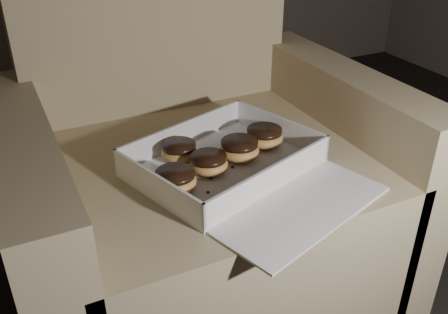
% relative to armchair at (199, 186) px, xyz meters
% --- Properties ---
extents(armchair, '(0.86, 0.73, 0.90)m').
position_rel_armchair_xyz_m(armchair, '(0.00, 0.00, 0.00)').
color(armchair, tan).
rests_on(armchair, floor).
extents(bakery_box, '(0.47, 0.51, 0.06)m').
position_rel_armchair_xyz_m(bakery_box, '(0.02, -0.17, 0.13)').
color(bakery_box, white).
rests_on(bakery_box, armchair).
extents(donut_a, '(0.08, 0.08, 0.04)m').
position_rel_armchair_xyz_m(donut_a, '(-0.04, -0.14, 0.15)').
color(donut_a, '#D08648').
rests_on(donut_a, bakery_box).
extents(donut_b, '(0.08, 0.08, 0.04)m').
position_rel_armchair_xyz_m(donut_b, '(-0.07, -0.07, 0.15)').
color(donut_b, '#D08648').
rests_on(donut_b, bakery_box).
extents(donut_c, '(0.08, 0.08, 0.04)m').
position_rel_armchair_xyz_m(donut_c, '(0.12, -0.09, 0.15)').
color(donut_c, '#D08648').
rests_on(donut_c, bakery_box).
extents(donut_d, '(0.09, 0.09, 0.04)m').
position_rel_armchair_xyz_m(donut_d, '(0.05, -0.12, 0.15)').
color(donut_d, '#D08648').
rests_on(donut_d, bakery_box).
extents(donut_e, '(0.08, 0.08, 0.04)m').
position_rel_armchair_xyz_m(donut_e, '(-0.12, -0.18, 0.15)').
color(donut_e, '#D08648').
rests_on(donut_e, bakery_box).
extents(crumb_a, '(0.01, 0.01, 0.00)m').
position_rel_armchair_xyz_m(crumb_a, '(-0.04, -0.17, 0.13)').
color(crumb_a, black).
rests_on(crumb_a, bakery_box).
extents(crumb_b, '(0.01, 0.01, 0.00)m').
position_rel_armchair_xyz_m(crumb_b, '(-0.10, -0.27, 0.13)').
color(crumb_b, black).
rests_on(crumb_b, bakery_box).
extents(crumb_c, '(0.01, 0.01, 0.00)m').
position_rel_armchair_xyz_m(crumb_c, '(-0.07, -0.21, 0.13)').
color(crumb_c, black).
rests_on(crumb_c, bakery_box).
extents(crumb_d, '(0.01, 0.01, 0.00)m').
position_rel_armchair_xyz_m(crumb_d, '(0.02, -0.15, 0.13)').
color(crumb_d, black).
rests_on(crumb_d, bakery_box).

